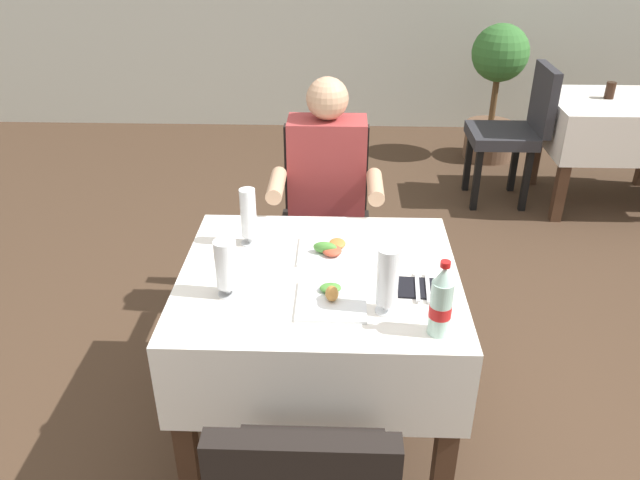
{
  "coord_description": "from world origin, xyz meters",
  "views": [
    {
      "loc": [
        -0.02,
        -1.89,
        1.94
      ],
      "look_at": [
        -0.09,
        0.13,
        0.83
      ],
      "focal_mm": 34.92,
      "sensor_mm": 36.0,
      "label": 1
    }
  ],
  "objects_px": {
    "plate_near_camera": "(331,299)",
    "beer_glass_left": "(226,267)",
    "chair_far_diner_seat": "(325,216)",
    "seated_diner_far": "(327,197)",
    "main_dining_table": "(319,312)",
    "cola_bottle_primary": "(441,303)",
    "beer_glass_right": "(387,280)",
    "background_dining_table": "(616,127)",
    "background_chair_left": "(516,127)",
    "background_table_tumbler": "(610,90)",
    "potted_plant_corner": "(496,85)",
    "napkin_cutlery_set": "(422,288)",
    "plate_far_diner": "(329,250)",
    "beer_glass_middle": "(249,217)"
  },
  "relations": [
    {
      "from": "plate_near_camera",
      "to": "beer_glass_left",
      "type": "distance_m",
      "value": 0.37
    },
    {
      "from": "chair_far_diner_seat",
      "to": "seated_diner_far",
      "type": "xyz_separation_m",
      "value": [
        0.01,
        -0.11,
        0.16
      ]
    },
    {
      "from": "main_dining_table",
      "to": "cola_bottle_primary",
      "type": "bearing_deg",
      "value": -41.6
    },
    {
      "from": "beer_glass_right",
      "to": "cola_bottle_primary",
      "type": "distance_m",
      "value": 0.19
    },
    {
      "from": "background_dining_table",
      "to": "background_chair_left",
      "type": "xyz_separation_m",
      "value": [
        -0.68,
        0.0,
        -0.01
      ]
    },
    {
      "from": "background_table_tumbler",
      "to": "main_dining_table",
      "type": "bearing_deg",
      "value": -129.25
    },
    {
      "from": "seated_diner_far",
      "to": "background_table_tumbler",
      "type": "height_order",
      "value": "seated_diner_far"
    },
    {
      "from": "potted_plant_corner",
      "to": "napkin_cutlery_set",
      "type": "bearing_deg",
      "value": -106.48
    },
    {
      "from": "background_dining_table",
      "to": "background_chair_left",
      "type": "distance_m",
      "value": 0.68
    },
    {
      "from": "beer_glass_left",
      "to": "beer_glass_right",
      "type": "relative_size",
      "value": 0.88
    },
    {
      "from": "seated_diner_far",
      "to": "plate_far_diner",
      "type": "bearing_deg",
      "value": -87.67
    },
    {
      "from": "napkin_cutlery_set",
      "to": "background_chair_left",
      "type": "xyz_separation_m",
      "value": [
        0.92,
        2.36,
        -0.2
      ]
    },
    {
      "from": "background_table_tumbler",
      "to": "plate_far_diner",
      "type": "bearing_deg",
      "value": -130.51
    },
    {
      "from": "plate_near_camera",
      "to": "beer_glass_right",
      "type": "xyz_separation_m",
      "value": [
        0.18,
        -0.05,
        0.11
      ]
    },
    {
      "from": "napkin_cutlery_set",
      "to": "plate_far_diner",
      "type": "bearing_deg",
      "value": 144.57
    },
    {
      "from": "beer_glass_right",
      "to": "background_table_tumbler",
      "type": "bearing_deg",
      "value": 56.89
    },
    {
      "from": "beer_glass_right",
      "to": "napkin_cutlery_set",
      "type": "distance_m",
      "value": 0.23
    },
    {
      "from": "chair_far_diner_seat",
      "to": "napkin_cutlery_set",
      "type": "relative_size",
      "value": 5.03
    },
    {
      "from": "potted_plant_corner",
      "to": "beer_glass_left",
      "type": "bearing_deg",
      "value": -116.34
    },
    {
      "from": "plate_near_camera",
      "to": "background_table_tumbler",
      "type": "distance_m",
      "value": 3.09
    },
    {
      "from": "beer_glass_middle",
      "to": "potted_plant_corner",
      "type": "bearing_deg",
      "value": 61.32
    },
    {
      "from": "background_dining_table",
      "to": "potted_plant_corner",
      "type": "bearing_deg",
      "value": 127.27
    },
    {
      "from": "seated_diner_far",
      "to": "plate_near_camera",
      "type": "relative_size",
      "value": 5.39
    },
    {
      "from": "background_chair_left",
      "to": "potted_plant_corner",
      "type": "height_order",
      "value": "potted_plant_corner"
    },
    {
      "from": "plate_far_diner",
      "to": "beer_glass_right",
      "type": "bearing_deg",
      "value": -62.33
    },
    {
      "from": "background_dining_table",
      "to": "potted_plant_corner",
      "type": "xyz_separation_m",
      "value": [
        -0.65,
        0.85,
        0.06
      ]
    },
    {
      "from": "background_dining_table",
      "to": "background_table_tumbler",
      "type": "relative_size",
      "value": 8.65
    },
    {
      "from": "plate_near_camera",
      "to": "plate_far_diner",
      "type": "xyz_separation_m",
      "value": [
        -0.02,
        0.32,
        0.0
      ]
    },
    {
      "from": "potted_plant_corner",
      "to": "chair_far_diner_seat",
      "type": "bearing_deg",
      "value": -120.02
    },
    {
      "from": "plate_near_camera",
      "to": "beer_glass_left",
      "type": "bearing_deg",
      "value": 174.72
    },
    {
      "from": "plate_near_camera",
      "to": "potted_plant_corner",
      "type": "distance_m",
      "value": 3.54
    },
    {
      "from": "beer_glass_middle",
      "to": "plate_far_diner",
      "type": "bearing_deg",
      "value": -12.4
    },
    {
      "from": "seated_diner_far",
      "to": "beer_glass_middle",
      "type": "distance_m",
      "value": 0.62
    },
    {
      "from": "beer_glass_left",
      "to": "beer_glass_middle",
      "type": "xyz_separation_m",
      "value": [
        0.03,
        0.36,
        0.01
      ]
    },
    {
      "from": "background_table_tumbler",
      "to": "plate_near_camera",
      "type": "bearing_deg",
      "value": -126.39
    },
    {
      "from": "cola_bottle_primary",
      "to": "background_chair_left",
      "type": "distance_m",
      "value": 2.78
    },
    {
      "from": "plate_near_camera",
      "to": "background_chair_left",
      "type": "xyz_separation_m",
      "value": [
        1.23,
        2.45,
        -0.21
      ]
    },
    {
      "from": "background_chair_left",
      "to": "background_table_tumbler",
      "type": "height_order",
      "value": "background_chair_left"
    },
    {
      "from": "main_dining_table",
      "to": "chair_far_diner_seat",
      "type": "height_order",
      "value": "chair_far_diner_seat"
    },
    {
      "from": "main_dining_table",
      "to": "potted_plant_corner",
      "type": "xyz_separation_m",
      "value": [
        1.32,
        3.12,
        0.05
      ]
    },
    {
      "from": "background_dining_table",
      "to": "cola_bottle_primary",
      "type": "bearing_deg",
      "value": -121.2
    },
    {
      "from": "beer_glass_right",
      "to": "potted_plant_corner",
      "type": "distance_m",
      "value": 3.53
    },
    {
      "from": "chair_far_diner_seat",
      "to": "seated_diner_far",
      "type": "distance_m",
      "value": 0.19
    },
    {
      "from": "plate_near_camera",
      "to": "background_dining_table",
      "type": "relative_size",
      "value": 0.25
    },
    {
      "from": "main_dining_table",
      "to": "plate_far_diner",
      "type": "xyz_separation_m",
      "value": [
        0.03,
        0.14,
        0.19
      ]
    },
    {
      "from": "potted_plant_corner",
      "to": "plate_near_camera",
      "type": "bearing_deg",
      "value": -110.97
    },
    {
      "from": "background_dining_table",
      "to": "background_table_tumbler",
      "type": "bearing_deg",
      "value": 158.08
    },
    {
      "from": "cola_bottle_primary",
      "to": "background_dining_table",
      "type": "relative_size",
      "value": 0.27
    },
    {
      "from": "plate_far_diner",
      "to": "beer_glass_left",
      "type": "xyz_separation_m",
      "value": [
        -0.34,
        -0.29,
        0.09
      ]
    },
    {
      "from": "plate_near_camera",
      "to": "beer_glass_left",
      "type": "xyz_separation_m",
      "value": [
        -0.35,
        0.03,
        0.1
      ]
    }
  ]
}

